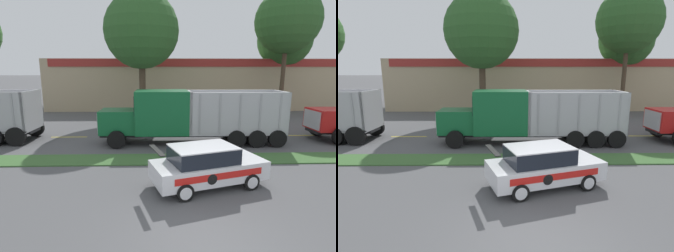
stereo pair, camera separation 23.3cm
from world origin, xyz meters
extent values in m
plane|color=#515154|center=(0.00, 0.00, 0.00)|extent=(600.00, 600.00, 0.00)
cube|color=#3D6633|center=(0.00, 6.62, 0.03)|extent=(120.00, 1.64, 0.06)
cube|color=yellow|center=(-7.30, 11.44, 0.00)|extent=(2.40, 0.14, 0.01)
cube|color=yellow|center=(-1.90, 11.44, 0.00)|extent=(2.40, 0.14, 0.01)
cube|color=yellow|center=(3.50, 11.44, 0.00)|extent=(2.40, 0.14, 0.01)
cube|color=yellow|center=(8.90, 11.44, 0.00)|extent=(2.40, 0.14, 0.01)
cube|color=#ADADB2|center=(-9.14, 10.57, 1.99)|extent=(0.16, 2.48, 2.36)
cube|color=#99999E|center=(-9.66, 9.31, 1.99)|extent=(0.10, 0.04, 2.25)
cylinder|color=black|center=(-9.66, 9.35, 0.57)|extent=(1.14, 0.30, 1.14)
cylinder|color=black|center=(-9.66, 11.80, 0.57)|extent=(1.14, 0.30, 1.14)
cylinder|color=black|center=(-10.98, 11.80, 0.57)|extent=(1.14, 0.30, 1.14)
cube|color=red|center=(9.62, 10.09, 1.38)|extent=(2.37, 2.05, 1.31)
cube|color=#B7B7BC|center=(8.40, 10.09, 1.38)|extent=(0.06, 1.75, 1.11)
cylinder|color=black|center=(9.62, 11.32, 0.55)|extent=(1.09, 0.30, 1.09)
cube|color=black|center=(0.76, 9.81, 0.60)|extent=(10.97, 1.29, 0.18)
cube|color=#146033|center=(-3.67, 9.81, 1.39)|extent=(2.13, 1.93, 1.39)
cube|color=#B7B7BC|center=(-4.76, 9.81, 1.39)|extent=(0.06, 1.65, 1.18)
cube|color=#146033|center=(-1.04, 9.81, 1.96)|extent=(3.12, 2.35, 2.53)
cube|color=black|center=(-2.62, 9.81, 2.40)|extent=(0.04, 2.00, 1.14)
cylinder|color=silver|center=(0.61, 9.05, 2.59)|extent=(0.14, 0.14, 1.26)
cube|color=#B7B7BC|center=(3.38, 9.81, 0.75)|extent=(5.73, 2.35, 0.12)
cube|color=#B7B7BC|center=(0.59, 9.81, 1.97)|extent=(0.16, 2.35, 2.43)
cube|color=#B7B7BC|center=(6.16, 9.81, 1.97)|extent=(0.16, 2.35, 2.43)
cube|color=#B7B7BC|center=(3.38, 8.72, 1.97)|extent=(5.73, 0.16, 2.43)
cube|color=#B7B7BC|center=(3.38, 10.91, 1.97)|extent=(5.73, 0.16, 2.43)
cube|color=#A3A3A8|center=(1.09, 8.62, 1.97)|extent=(0.10, 0.04, 2.31)
cube|color=#A3A3A8|center=(2.23, 8.62, 1.97)|extent=(0.10, 0.04, 2.31)
cube|color=#A3A3A8|center=(3.38, 8.62, 1.97)|extent=(0.10, 0.04, 2.31)
cube|color=#A3A3A8|center=(4.52, 8.62, 1.97)|extent=(0.10, 0.04, 2.31)
cube|color=#A3A3A8|center=(5.67, 8.62, 1.97)|extent=(0.10, 0.04, 2.31)
cylinder|color=black|center=(-3.67, 8.66, 0.51)|extent=(1.02, 0.30, 1.02)
cylinder|color=black|center=(-3.67, 10.97, 0.51)|extent=(1.02, 0.30, 1.02)
cylinder|color=black|center=(5.64, 8.66, 0.51)|extent=(1.02, 0.30, 1.02)
cylinder|color=black|center=(5.64, 10.97, 0.51)|extent=(1.02, 0.30, 1.02)
cylinder|color=black|center=(4.44, 8.66, 0.51)|extent=(1.02, 0.30, 1.02)
cylinder|color=black|center=(4.44, 10.97, 0.51)|extent=(1.02, 0.30, 1.02)
cylinder|color=black|center=(3.24, 8.66, 0.51)|extent=(1.02, 0.30, 1.02)
cylinder|color=black|center=(3.24, 10.97, 0.51)|extent=(1.02, 0.30, 1.02)
cube|color=white|center=(0.69, 3.54, 0.66)|extent=(4.64, 2.99, 0.69)
cube|color=black|center=(0.44, 3.46, 1.29)|extent=(2.73, 2.20, 0.57)
cube|color=white|center=(0.44, 3.46, 1.60)|extent=(2.73, 2.20, 0.04)
cube|color=black|center=(-1.27, 2.92, 1.64)|extent=(0.62, 1.41, 0.03)
cube|color=red|center=(0.96, 2.68, 0.73)|extent=(3.29, 1.05, 0.24)
cylinder|color=black|center=(0.65, 2.58, 0.66)|extent=(0.37, 0.12, 0.38)
cylinder|color=black|center=(2.21, 3.14, 0.31)|extent=(0.66, 0.38, 0.63)
cylinder|color=silver|center=(2.25, 3.04, 0.31)|extent=(0.42, 0.14, 0.44)
cylinder|color=black|center=(1.70, 4.75, 0.31)|extent=(0.66, 0.38, 0.63)
cylinder|color=silver|center=(1.67, 4.85, 0.31)|extent=(0.42, 0.14, 0.44)
cylinder|color=black|center=(-0.33, 2.33, 0.31)|extent=(0.66, 0.38, 0.63)
cylinder|color=silver|center=(-0.30, 2.23, 0.31)|extent=(0.42, 0.14, 0.44)
cylinder|color=black|center=(-0.84, 3.94, 0.31)|extent=(0.66, 0.38, 0.63)
cylinder|color=silver|center=(-0.87, 4.04, 0.31)|extent=(0.42, 0.14, 0.44)
cube|color=tan|center=(3.94, 28.68, 2.84)|extent=(35.45, 12.00, 5.68)
cube|color=maroon|center=(3.94, 22.63, 5.23)|extent=(33.68, 0.10, 0.80)
cylinder|color=#473828|center=(-2.73, 17.93, 3.00)|extent=(0.57, 0.57, 6.00)
sphere|color=#2D5B28|center=(-2.73, 17.93, 7.79)|extent=(6.50, 6.50, 6.50)
cylinder|color=#473828|center=(12.46, 23.60, 3.05)|extent=(0.47, 0.47, 6.10)
sphere|color=#2D5B28|center=(12.46, 23.60, 7.67)|extent=(5.73, 5.73, 5.73)
sphere|color=#2D5B28|center=(12.46, 23.60, 9.96)|extent=(4.01, 4.01, 4.01)
cylinder|color=#473828|center=(11.17, 20.52, 3.71)|extent=(0.42, 0.42, 7.43)
sphere|color=#2D5B28|center=(11.17, 20.52, 9.12)|extent=(6.16, 6.16, 6.16)
camera|label=1|loc=(-1.14, -5.86, 4.34)|focal=28.00mm
camera|label=2|loc=(-0.91, -5.87, 4.34)|focal=28.00mm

